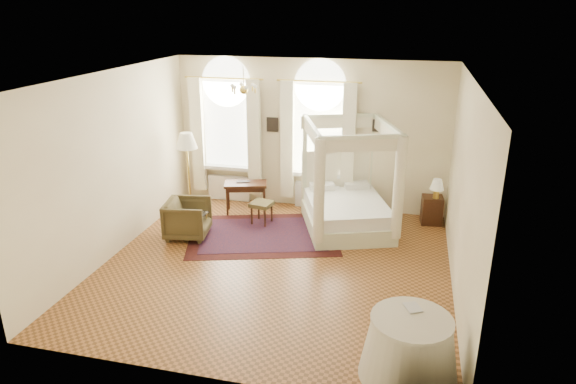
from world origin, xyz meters
name	(u,v)px	position (x,y,z in m)	size (l,w,h in m)	color
ground	(276,266)	(0.00, 0.00, 0.00)	(6.00, 6.00, 0.00)	#9B5E2D
room_walls	(275,158)	(0.00, 0.00, 1.98)	(6.00, 6.00, 6.00)	#FFF0C2
window_left	(227,139)	(-1.90, 2.87, 1.49)	(1.62, 0.27, 3.29)	silver
window_right	(318,144)	(0.20, 2.87, 1.49)	(1.62, 0.27, 3.29)	silver
chandelier	(244,88)	(-0.90, 1.20, 2.91)	(0.51, 0.45, 0.50)	gold
wall_pictures	(314,125)	(0.09, 2.97, 1.89)	(2.54, 0.03, 0.39)	black
canopy_bed	(347,206)	(1.00, 1.90, 0.50)	(2.22, 2.45, 2.20)	beige
nightstand	(432,210)	(2.70, 2.60, 0.30)	(0.42, 0.38, 0.60)	#3A1B0F
nightstand_lamp	(437,186)	(2.75, 2.52, 0.87)	(0.28, 0.28, 0.41)	gold
writing_desk	(246,187)	(-1.28, 2.27, 0.59)	(1.01, 0.70, 0.69)	#3A1B0F
laptop	(243,181)	(-1.36, 2.34, 0.70)	(0.29, 0.19, 0.02)	black
stool	(262,206)	(-0.77, 1.75, 0.40)	(0.49, 0.49, 0.48)	#4D4621
armchair	(188,219)	(-2.00, 0.78, 0.38)	(0.81, 0.83, 0.76)	#41361C
coffee_table	(189,215)	(-2.02, 0.89, 0.41)	(0.75, 0.59, 0.46)	white
floor_lamp	(187,145)	(-2.49, 2.01, 1.53)	(0.46, 0.46, 1.79)	gold
oriental_rug	(263,235)	(-0.58, 1.19, 0.01)	(3.39, 2.85, 0.01)	#431410
side_table	(409,348)	(2.33, -2.37, 0.41)	(1.21, 1.21, 0.83)	#EDE5CE
book	(406,308)	(2.25, -2.18, 0.84)	(0.18, 0.24, 0.02)	black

